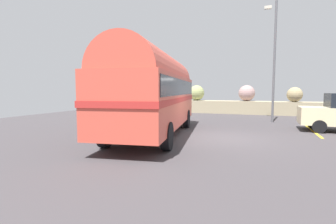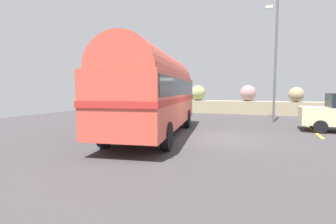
# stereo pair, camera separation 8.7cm
# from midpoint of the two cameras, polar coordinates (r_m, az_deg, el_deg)

# --- Properties ---
(ground) EXTENTS (32.00, 26.00, 0.02)m
(ground) POSITION_cam_midpoint_polar(r_m,az_deg,el_deg) (10.76, 11.83, -5.87)
(ground) COLOR #3F3A3D
(breakwater) EXTENTS (31.36, 2.12, 2.48)m
(breakwater) POSITION_cam_midpoint_polar(r_m,az_deg,el_deg) (22.38, 15.39, 1.54)
(breakwater) COLOR tan
(breakwater) RESTS_ON ground
(vintage_coach) EXTENTS (3.76, 8.86, 3.70)m
(vintage_coach) POSITION_cam_midpoint_polar(r_m,az_deg,el_deg) (10.92, -3.37, 5.15)
(vintage_coach) COLOR black
(vintage_coach) RESTS_ON ground
(lamp_post) EXTENTS (0.74, 1.07, 7.44)m
(lamp_post) POSITION_cam_midpoint_polar(r_m,az_deg,el_deg) (17.04, 22.94, 11.74)
(lamp_post) COLOR #5B5B60
(lamp_post) RESTS_ON ground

